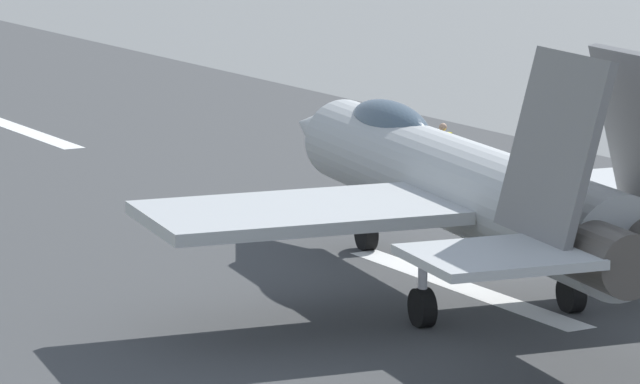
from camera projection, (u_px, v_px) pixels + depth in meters
The scene contains 4 objects.
ground_plane at pixel (480, 294), 38.20m from camera, with size 400.00×400.00×0.00m, color slate.
runway_strip at pixel (481, 294), 38.18m from camera, with size 240.00×26.00×0.02m.
fighter_jet at pixel (459, 182), 37.39m from camera, with size 17.77×13.85×5.61m.
crew_person at pixel (443, 151), 51.28m from camera, with size 0.62×0.46×1.56m.
Camera 1 is at (-30.56, 21.43, 9.04)m, focal length 104.71 mm.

